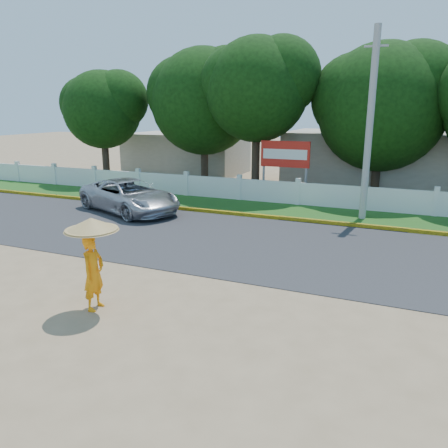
{
  "coord_description": "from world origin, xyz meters",
  "views": [
    {
      "loc": [
        4.67,
        -9.19,
        4.52
      ],
      "look_at": [
        0.0,
        2.0,
        1.3
      ],
      "focal_mm": 35.0,
      "sensor_mm": 36.0,
      "label": 1
    }
  ],
  "objects_px": {
    "utility_pole": "(370,126)",
    "billboard": "(285,157)",
    "vehicle": "(129,196)",
    "monk_with_parasol": "(92,250)"
  },
  "relations": [
    {
      "from": "billboard",
      "to": "vehicle",
      "type": "bearing_deg",
      "value": -135.99
    },
    {
      "from": "monk_with_parasol",
      "to": "vehicle",
      "type": "bearing_deg",
      "value": 120.03
    },
    {
      "from": "vehicle",
      "to": "monk_with_parasol",
      "type": "height_order",
      "value": "monk_with_parasol"
    },
    {
      "from": "vehicle",
      "to": "billboard",
      "type": "distance_m",
      "value": 7.96
    },
    {
      "from": "utility_pole",
      "to": "billboard",
      "type": "bearing_deg",
      "value": 146.61
    },
    {
      "from": "vehicle",
      "to": "billboard",
      "type": "xyz_separation_m",
      "value": [
        5.64,
        5.45,
        1.41
      ]
    },
    {
      "from": "utility_pole",
      "to": "vehicle",
      "type": "relative_size",
      "value": 1.45
    },
    {
      "from": "billboard",
      "to": "utility_pole",
      "type": "bearing_deg",
      "value": -33.39
    },
    {
      "from": "utility_pole",
      "to": "vehicle",
      "type": "xyz_separation_m",
      "value": [
        -9.79,
        -2.71,
        -3.08
      ]
    },
    {
      "from": "utility_pole",
      "to": "monk_with_parasol",
      "type": "xyz_separation_m",
      "value": [
        -4.83,
        -11.28,
        -2.39
      ]
    }
  ]
}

